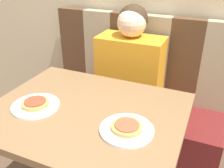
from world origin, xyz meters
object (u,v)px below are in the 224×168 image
at_px(plate_right, 127,130).
at_px(pizza_left, 35,103).
at_px(plate_left, 36,106).
at_px(pizza_right, 127,127).
at_px(person, 130,63).

relative_size(plate_right, pizza_left, 1.73).
height_order(plate_left, pizza_right, pizza_right).
distance_m(plate_left, pizza_left, 0.02).
bearing_deg(pizza_left, person, 71.59).
distance_m(plate_right, pizza_left, 0.45).
bearing_deg(plate_right, person, 108.41).
xyz_separation_m(plate_right, pizza_right, (0.00, 0.00, 0.02)).
height_order(plate_left, plate_right, same).
height_order(person, plate_right, person).
relative_size(person, pizza_right, 5.44).
bearing_deg(pizza_left, plate_left, 0.00).
xyz_separation_m(person, plate_left, (-0.23, -0.68, 0.00)).
relative_size(person, plate_left, 3.14).
xyz_separation_m(person, plate_right, (0.23, -0.68, 0.00)).
height_order(plate_right, pizza_right, pizza_right).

